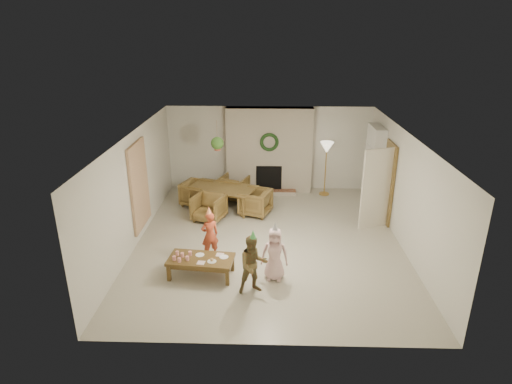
{
  "coord_description": "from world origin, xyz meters",
  "views": [
    {
      "loc": [
        -0.02,
        -8.88,
        4.64
      ],
      "look_at": [
        -0.3,
        0.4,
        1.05
      ],
      "focal_mm": 30.1,
      "sensor_mm": 36.0,
      "label": 1
    }
  ],
  "objects_px": {
    "dining_table": "(222,198)",
    "coffee_table_top": "(201,259)",
    "dining_chair_far": "(234,188)",
    "child_pink": "(275,254)",
    "child_red": "(210,235)",
    "dining_chair_right": "(255,202)",
    "dining_chair_left": "(197,193)",
    "dining_chair_near": "(209,208)",
    "child_plaid": "(253,265)"
  },
  "relations": [
    {
      "from": "dining_chair_right",
      "to": "coffee_table_top",
      "type": "distance_m",
      "value": 3.18
    },
    {
      "from": "dining_table",
      "to": "dining_chair_near",
      "type": "xyz_separation_m",
      "value": [
        -0.26,
        -0.73,
        0.03
      ]
    },
    {
      "from": "dining_chair_far",
      "to": "dining_table",
      "type": "bearing_deg",
      "value": 90.0
    },
    {
      "from": "dining_chair_left",
      "to": "child_plaid",
      "type": "height_order",
      "value": "child_plaid"
    },
    {
      "from": "dining_chair_left",
      "to": "child_plaid",
      "type": "relative_size",
      "value": 0.66
    },
    {
      "from": "coffee_table_top",
      "to": "child_pink",
      "type": "bearing_deg",
      "value": 3.73
    },
    {
      "from": "coffee_table_top",
      "to": "child_pink",
      "type": "xyz_separation_m",
      "value": [
        1.45,
        -0.06,
        0.18
      ]
    },
    {
      "from": "dining_chair_far",
      "to": "dining_chair_left",
      "type": "bearing_deg",
      "value": 45.0
    },
    {
      "from": "dining_chair_left",
      "to": "child_red",
      "type": "xyz_separation_m",
      "value": [
        0.74,
        -2.87,
        0.18
      ]
    },
    {
      "from": "dining_chair_far",
      "to": "child_red",
      "type": "distance_m",
      "value": 3.34
    },
    {
      "from": "dining_chair_far",
      "to": "dining_chair_left",
      "type": "xyz_separation_m",
      "value": [
        -0.99,
        -0.46,
        0.0
      ]
    },
    {
      "from": "dining_chair_far",
      "to": "child_plaid",
      "type": "xyz_separation_m",
      "value": [
        0.72,
        -4.6,
        0.23
      ]
    },
    {
      "from": "dining_table",
      "to": "dining_chair_right",
      "type": "height_order",
      "value": "dining_chair_right"
    },
    {
      "from": "coffee_table_top",
      "to": "child_red",
      "type": "xyz_separation_m",
      "value": [
        0.08,
        0.75,
        0.16
      ]
    },
    {
      "from": "dining_chair_far",
      "to": "child_pink",
      "type": "bearing_deg",
      "value": 124.86
    },
    {
      "from": "dining_chair_far",
      "to": "child_plaid",
      "type": "height_order",
      "value": "child_plaid"
    },
    {
      "from": "coffee_table_top",
      "to": "child_red",
      "type": "distance_m",
      "value": 0.77
    },
    {
      "from": "dining_chair_far",
      "to": "child_red",
      "type": "height_order",
      "value": "child_red"
    },
    {
      "from": "dining_table",
      "to": "child_pink",
      "type": "height_order",
      "value": "child_pink"
    },
    {
      "from": "dining_table",
      "to": "child_plaid",
      "type": "height_order",
      "value": "child_plaid"
    },
    {
      "from": "dining_chair_far",
      "to": "dining_chair_right",
      "type": "relative_size",
      "value": 1.0
    },
    {
      "from": "dining_chair_left",
      "to": "coffee_table_top",
      "type": "xyz_separation_m",
      "value": [
        0.66,
        -3.62,
        0.02
      ]
    },
    {
      "from": "dining_chair_right",
      "to": "child_pink",
      "type": "bearing_deg",
      "value": 28.42
    },
    {
      "from": "dining_chair_left",
      "to": "child_pink",
      "type": "distance_m",
      "value": 4.24
    },
    {
      "from": "dining_chair_right",
      "to": "child_red",
      "type": "relative_size",
      "value": 0.72
    },
    {
      "from": "dining_chair_far",
      "to": "dining_chair_right",
      "type": "xyz_separation_m",
      "value": [
        0.65,
        -1.05,
        0.0
      ]
    },
    {
      "from": "dining_chair_near",
      "to": "child_plaid",
      "type": "relative_size",
      "value": 0.66
    },
    {
      "from": "dining_table",
      "to": "child_red",
      "type": "bearing_deg",
      "value": -69.84
    },
    {
      "from": "dining_chair_far",
      "to": "child_plaid",
      "type": "distance_m",
      "value": 4.66
    },
    {
      "from": "dining_chair_left",
      "to": "child_red",
      "type": "distance_m",
      "value": 2.97
    },
    {
      "from": "child_red",
      "to": "dining_table",
      "type": "bearing_deg",
      "value": -115.3
    },
    {
      "from": "dining_chair_left",
      "to": "dining_table",
      "type": "bearing_deg",
      "value": -90.0
    },
    {
      "from": "child_red",
      "to": "coffee_table_top",
      "type": "bearing_deg",
      "value": 57.93
    },
    {
      "from": "dining_chair_far",
      "to": "child_red",
      "type": "bearing_deg",
      "value": 105.59
    },
    {
      "from": "dining_chair_right",
      "to": "child_red",
      "type": "xyz_separation_m",
      "value": [
        -0.89,
        -2.28,
        0.18
      ]
    },
    {
      "from": "dining_table",
      "to": "coffee_table_top",
      "type": "xyz_separation_m",
      "value": [
        -0.07,
        -3.36,
        0.05
      ]
    },
    {
      "from": "child_plaid",
      "to": "child_pink",
      "type": "bearing_deg",
      "value": 32.67
    },
    {
      "from": "dining_chair_near",
      "to": "child_red",
      "type": "xyz_separation_m",
      "value": [
        0.28,
        -1.88,
        0.18
      ]
    },
    {
      "from": "child_red",
      "to": "child_plaid",
      "type": "height_order",
      "value": "child_plaid"
    },
    {
      "from": "dining_chair_near",
      "to": "child_plaid",
      "type": "bearing_deg",
      "value": -48.7
    },
    {
      "from": "dining_chair_far",
      "to": "child_red",
      "type": "xyz_separation_m",
      "value": [
        -0.25,
        -3.33,
        0.18
      ]
    },
    {
      "from": "dining_table",
      "to": "coffee_table_top",
      "type": "relative_size",
      "value": 1.38
    },
    {
      "from": "child_red",
      "to": "dining_chair_far",
      "type": "bearing_deg",
      "value": -119.87
    },
    {
      "from": "child_pink",
      "to": "dining_chair_left",
      "type": "bearing_deg",
      "value": 124.16
    },
    {
      "from": "dining_chair_near",
      "to": "child_red",
      "type": "relative_size",
      "value": 0.72
    },
    {
      "from": "dining_chair_near",
      "to": "dining_chair_left",
      "type": "height_order",
      "value": "same"
    },
    {
      "from": "dining_chair_left",
      "to": "child_plaid",
      "type": "xyz_separation_m",
      "value": [
        1.71,
        -4.14,
        0.23
      ]
    },
    {
      "from": "dining_table",
      "to": "dining_chair_right",
      "type": "bearing_deg",
      "value": -0.0
    },
    {
      "from": "child_red",
      "to": "child_pink",
      "type": "height_order",
      "value": "child_pink"
    },
    {
      "from": "dining_chair_far",
      "to": "coffee_table_top",
      "type": "height_order",
      "value": "dining_chair_far"
    }
  ]
}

